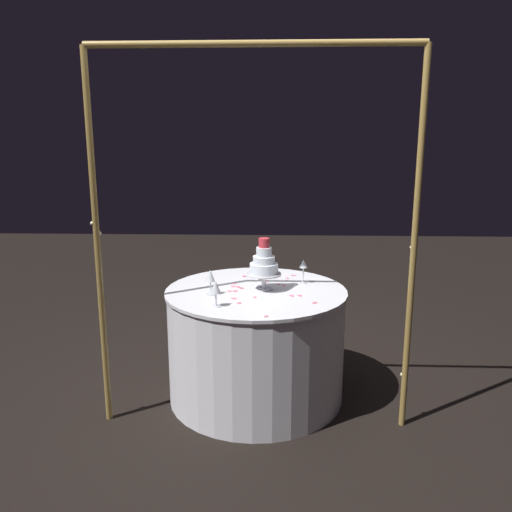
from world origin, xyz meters
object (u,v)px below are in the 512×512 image
tiered_cake (264,264)px  wine_glass_0 (210,277)px  decorative_arch (254,193)px  main_table (256,343)px  wine_glass_1 (303,265)px  cake_knife (258,276)px  wine_glass_2 (216,288)px

tiered_cake → wine_glass_0: (0.33, 0.12, -0.05)m
tiered_cake → wine_glass_0: 0.35m
decorative_arch → main_table: (-0.00, -0.33, -1.02)m
decorative_arch → wine_glass_1: decorative_arch is taller
wine_glass_0 → wine_glass_1: size_ratio=0.98×
wine_glass_1 → cake_knife: 0.36m
main_table → tiered_cake: tiered_cake is taller
wine_glass_0 → wine_glass_2: size_ratio=1.04×
wine_glass_2 → cake_knife: size_ratio=0.52×
wine_glass_1 → wine_glass_2: wine_glass_1 is taller
main_table → wine_glass_0: bearing=23.3°
wine_glass_1 → main_table: bearing=28.0°
wine_glass_0 → wine_glass_2: 0.24m
main_table → cake_knife: (-0.00, -0.31, 0.37)m
wine_glass_0 → decorative_arch: bearing=142.3°
wine_glass_0 → cake_knife: wine_glass_0 is taller
wine_glass_1 → wine_glass_0: bearing=25.8°
main_table → wine_glass_1: (-0.31, -0.16, 0.49)m
tiered_cake → cake_knife: bearing=-81.4°
wine_glass_1 → cake_knife: wine_glass_1 is taller
main_table → wine_glass_2: bearing=58.2°
decorative_arch → main_table: decorative_arch is taller
wine_glass_0 → cake_knife: (-0.28, -0.43, -0.11)m
main_table → tiered_cake: size_ratio=3.47×
decorative_arch → wine_glass_2: (0.22, 0.02, -0.54)m
tiered_cake → wine_glass_1: bearing=-147.9°
wine_glass_0 → wine_glass_2: wine_glass_0 is taller
wine_glass_2 → cake_knife: wine_glass_2 is taller
main_table → tiered_cake: (-0.05, -0.00, 0.53)m
tiered_cake → wine_glass_0: bearing=20.4°
decorative_arch → wine_glass_0: size_ratio=13.70×
wine_glass_1 → cake_knife: size_ratio=0.55×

